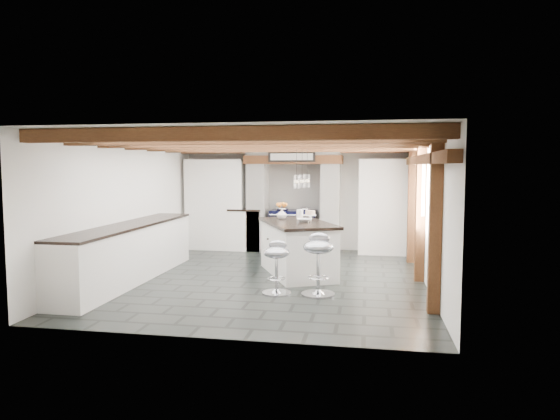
% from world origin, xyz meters
% --- Properties ---
extents(ground, '(6.00, 6.00, 0.00)m').
position_xyz_m(ground, '(0.00, 0.00, 0.00)').
color(ground, black).
rests_on(ground, ground).
extents(room_shell, '(6.00, 6.03, 6.00)m').
position_xyz_m(room_shell, '(-0.61, 1.42, 1.07)').
color(room_shell, white).
rests_on(room_shell, ground).
extents(range_cooker, '(1.00, 0.63, 0.99)m').
position_xyz_m(range_cooker, '(0.00, 2.68, 0.47)').
color(range_cooker, black).
rests_on(range_cooker, ground).
extents(kitchen_island, '(1.63, 2.07, 1.21)m').
position_xyz_m(kitchen_island, '(0.41, 0.36, 0.46)').
color(kitchen_island, white).
rests_on(kitchen_island, ground).
extents(bar_stool_near, '(0.49, 0.49, 0.90)m').
position_xyz_m(bar_stool_near, '(0.90, -0.99, 0.56)').
color(bar_stool_near, silver).
rests_on(bar_stool_near, ground).
extents(bar_stool_far, '(0.42, 0.42, 0.78)m').
position_xyz_m(bar_stool_far, '(0.30, -1.02, 0.48)').
color(bar_stool_far, silver).
rests_on(bar_stool_far, ground).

